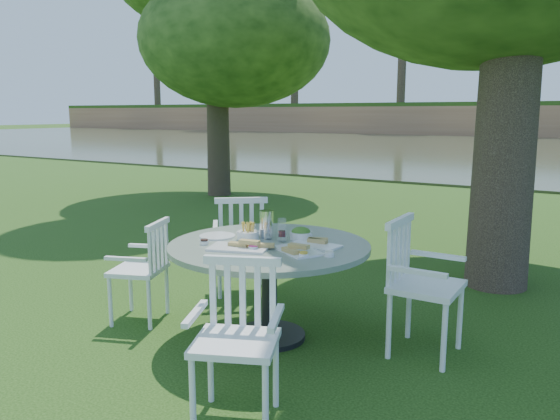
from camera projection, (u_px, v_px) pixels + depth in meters
The scene contains 8 objects.
ground at pixel (269, 304), 5.03m from camera, with size 140.00×140.00×0.00m, color #15360B.
table at pixel (269, 260), 4.16m from camera, with size 1.53×1.53×0.76m.
chair_ne at pixel (414, 275), 3.95m from camera, with size 0.47×0.50×0.99m.
chair_nw at pixel (241, 237), 5.19m from camera, with size 0.66×0.66×0.96m.
chair_sw at pixel (148, 263), 4.54m from camera, with size 0.53×0.55×0.86m.
chair_se at pixel (239, 326), 3.13m from camera, with size 0.59×0.57×0.91m.
tableware at pixel (268, 237), 4.19m from camera, with size 1.21×0.78×0.22m.
river at pixel (543, 152), 24.41m from camera, with size 100.00×28.00×0.12m, color #343A22.
Camera 1 is at (2.57, -4.05, 1.74)m, focal length 35.00 mm.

